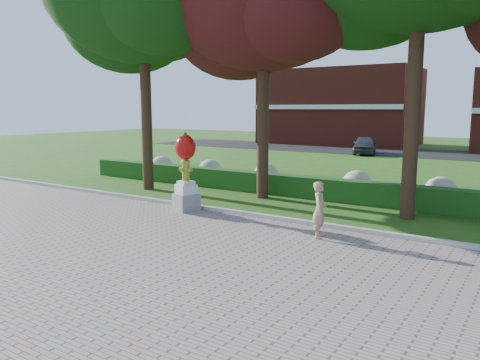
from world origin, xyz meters
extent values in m
plane|color=#215615|center=(0.00, 0.00, 0.00)|extent=(100.00, 100.00, 0.00)
cube|color=gray|center=(0.00, -4.00, 0.02)|extent=(40.00, 14.00, 0.04)
cube|color=#ADADA5|center=(0.00, 3.00, 0.07)|extent=(40.00, 0.18, 0.15)
cube|color=#1F4714|center=(0.00, 7.00, 0.40)|extent=(24.00, 0.70, 0.80)
ellipsoid|color=#A5AD84|center=(-9.00, 8.00, 0.55)|extent=(1.10, 1.10, 0.99)
ellipsoid|color=#A5AD84|center=(-6.00, 8.00, 0.55)|extent=(1.10, 1.10, 0.99)
ellipsoid|color=#A5AD84|center=(-3.00, 8.00, 0.55)|extent=(1.10, 1.10, 0.99)
ellipsoid|color=#A5AD84|center=(1.00, 8.00, 0.55)|extent=(1.10, 1.10, 0.99)
ellipsoid|color=#A5AD84|center=(4.00, 8.00, 0.55)|extent=(1.10, 1.10, 0.99)
cube|color=black|center=(0.00, 28.00, 0.01)|extent=(50.00, 8.00, 0.02)
cube|color=maroon|center=(-10.00, 34.00, 3.50)|extent=(14.00, 8.00, 7.00)
cylinder|color=black|center=(-7.00, 5.00, 3.36)|extent=(0.44, 0.44, 6.72)
ellipsoid|color=black|center=(-8.80, 5.96, 7.20)|extent=(5.76, 5.76, 4.61)
cylinder|color=black|center=(-2.00, 6.00, 3.08)|extent=(0.44, 0.44, 6.16)
ellipsoid|color=black|center=(-3.65, 6.88, 6.60)|extent=(5.28, 5.28, 4.22)
ellipsoid|color=black|center=(-0.46, 5.34, 6.82)|extent=(4.84, 4.84, 3.87)
cylinder|color=black|center=(3.50, 5.50, 3.64)|extent=(0.44, 0.44, 7.28)
cube|color=gray|center=(-2.84, 2.50, 0.32)|extent=(0.89, 0.89, 0.56)
cube|color=silver|center=(-2.84, 2.50, 0.76)|extent=(0.72, 0.72, 0.31)
cube|color=silver|center=(-2.84, 2.50, 0.97)|extent=(0.57, 0.57, 0.11)
cylinder|color=olive|center=(-2.84, 2.50, 1.34)|extent=(0.25, 0.25, 0.63)
ellipsoid|color=olive|center=(-2.84, 2.50, 1.65)|extent=(0.29, 0.29, 0.20)
cylinder|color=olive|center=(-3.02, 2.50, 1.41)|extent=(0.13, 0.12, 0.12)
cylinder|color=olive|center=(-2.66, 2.50, 1.41)|extent=(0.13, 0.12, 0.12)
cylinder|color=olive|center=(-2.84, 2.33, 1.41)|extent=(0.13, 0.13, 0.13)
cylinder|color=olive|center=(-2.84, 2.50, 1.74)|extent=(0.09, 0.09, 0.06)
ellipsoid|color=#A80C08|center=(-2.84, 2.50, 2.13)|extent=(0.70, 0.63, 0.81)
ellipsoid|color=#A80C08|center=(-3.04, 2.50, 2.11)|extent=(0.34, 0.34, 0.52)
ellipsoid|color=#A80C08|center=(-2.64, 2.50, 2.11)|extent=(0.34, 0.34, 0.52)
cylinder|color=#235613|center=(-2.84, 2.50, 2.54)|extent=(0.11, 0.11, 0.13)
ellipsoid|color=#235613|center=(-2.84, 2.50, 2.50)|extent=(0.27, 0.27, 0.09)
imported|color=tan|center=(2.17, 1.86, 0.78)|extent=(0.50, 0.62, 1.48)
imported|color=#3F4046|center=(-4.40, 25.00, 0.70)|extent=(2.69, 4.29, 1.36)
camera|label=1|loc=(6.94, -9.15, 3.38)|focal=35.00mm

